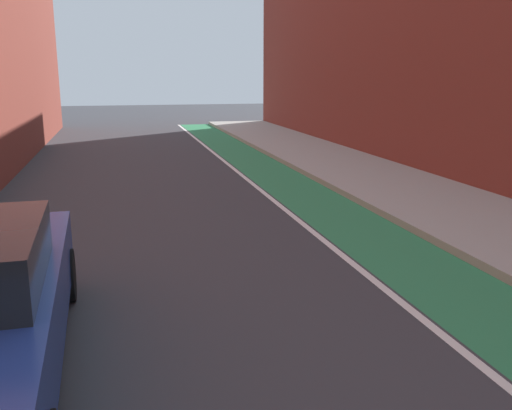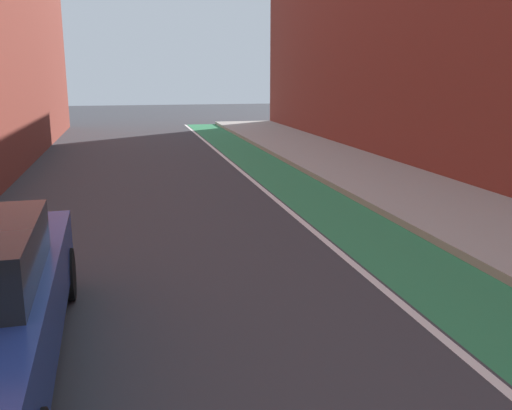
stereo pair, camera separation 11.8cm
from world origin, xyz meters
The scene contains 5 objects.
ground_plane centered at (0.00, 15.33, 0.00)m, with size 85.07×85.07×0.00m, color #38383D.
bike_lane_paint centered at (2.99, 17.33, 0.00)m, with size 1.60×38.67×0.00m, color #2D8451.
lane_divider_stripe centered at (2.09, 17.33, 0.00)m, with size 0.12×38.67×0.00m, color white.
sidewalk_right centered at (5.40, 17.33, 0.07)m, with size 3.22×38.67×0.14m, color #A8A59E.
building_facade_right centered at (8.21, 19.33, 4.33)m, with size 2.40×34.67×8.66m, color brown.
Camera 2 is at (-1.13, 4.91, 2.79)m, focal length 39.32 mm.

